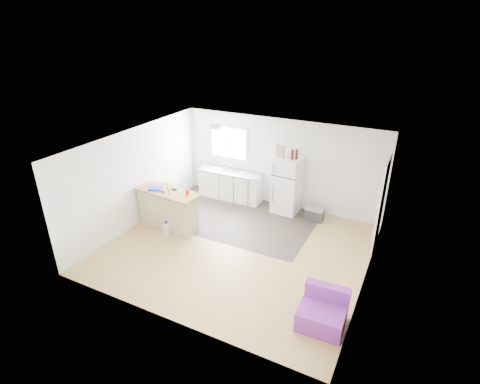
% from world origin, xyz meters
% --- Properties ---
extents(room, '(5.51, 5.01, 2.41)m').
position_xyz_m(room, '(0.00, 0.00, 1.20)').
color(room, '#A98347').
rests_on(room, ground).
extents(vinyl_zone, '(4.05, 2.50, 0.00)m').
position_xyz_m(vinyl_zone, '(-0.73, 1.25, 0.00)').
color(vinyl_zone, '#2F2823').
rests_on(vinyl_zone, floor).
extents(window, '(1.18, 0.06, 0.98)m').
position_xyz_m(window, '(-1.55, 2.49, 1.55)').
color(window, white).
rests_on(window, back_wall).
extents(interior_door, '(0.11, 0.92, 2.10)m').
position_xyz_m(interior_door, '(2.72, 1.55, 1.02)').
color(interior_door, white).
rests_on(interior_door, right_wall).
extents(ceiling_fixture, '(0.30, 0.30, 0.07)m').
position_xyz_m(ceiling_fixture, '(-1.20, 1.20, 2.36)').
color(ceiling_fixture, white).
rests_on(ceiling_fixture, ceiling).
extents(kitchen_cabinets, '(1.86, 0.62, 1.09)m').
position_xyz_m(kitchen_cabinets, '(-1.35, 2.21, 0.42)').
color(kitchen_cabinets, white).
rests_on(kitchen_cabinets, floor).
extents(peninsula, '(1.65, 0.75, 0.99)m').
position_xyz_m(peninsula, '(-1.93, 0.07, 0.50)').
color(peninsula, tan).
rests_on(peninsula, floor).
extents(refrigerator, '(0.70, 0.67, 1.51)m').
position_xyz_m(refrigerator, '(0.34, 2.17, 0.75)').
color(refrigerator, white).
rests_on(refrigerator, floor).
extents(cooler, '(0.47, 0.32, 0.36)m').
position_xyz_m(cooler, '(1.17, 2.04, 0.18)').
color(cooler, '#2D2D2F').
rests_on(cooler, floor).
extents(purple_seat, '(0.78, 0.74, 0.62)m').
position_xyz_m(purple_seat, '(2.32, -1.39, 0.23)').
color(purple_seat, purple).
rests_on(purple_seat, floor).
extents(cleaner_jug, '(0.17, 0.13, 0.34)m').
position_xyz_m(cleaner_jug, '(-1.78, -0.23, 0.15)').
color(cleaner_jug, silver).
rests_on(cleaner_jug, floor).
extents(mop, '(0.24, 0.37, 1.34)m').
position_xyz_m(mop, '(-1.85, -0.07, 0.23)').
color(mop, green).
rests_on(mop, floor).
extents(red_cup, '(0.09, 0.09, 0.12)m').
position_xyz_m(red_cup, '(-1.36, 0.12, 1.05)').
color(red_cup, red).
rests_on(red_cup, peninsula).
extents(blue_tray, '(0.36, 0.31, 0.04)m').
position_xyz_m(blue_tray, '(-2.21, 0.01, 1.00)').
color(blue_tray, '#1628D0').
rests_on(blue_tray, peninsula).
extents(tool_a, '(0.15, 0.07, 0.03)m').
position_xyz_m(tool_a, '(-1.79, 0.19, 1.00)').
color(tool_a, black).
rests_on(tool_a, peninsula).
extents(tool_b, '(0.10, 0.05, 0.03)m').
position_xyz_m(tool_b, '(-1.95, -0.04, 1.00)').
color(tool_b, black).
rests_on(tool_b, peninsula).
extents(cardboard_box, '(0.20, 0.10, 0.30)m').
position_xyz_m(cardboard_box, '(0.13, 2.11, 1.66)').
color(cardboard_box, tan).
rests_on(cardboard_box, refrigerator).
extents(bottle_left, '(0.07, 0.07, 0.25)m').
position_xyz_m(bottle_left, '(0.46, 2.09, 1.63)').
color(bottle_left, '#3B160A').
rests_on(bottle_left, refrigerator).
extents(bottle_right, '(0.08, 0.08, 0.25)m').
position_xyz_m(bottle_right, '(0.54, 2.17, 1.63)').
color(bottle_right, '#3B160A').
rests_on(bottle_right, refrigerator).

